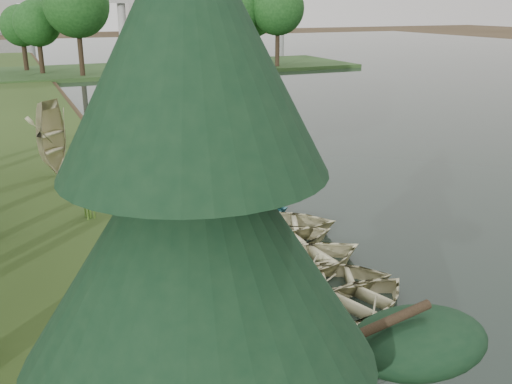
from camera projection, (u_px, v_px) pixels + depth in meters
name	position (u px, v px, depth m)	size (l,w,h in m)	color
ground	(248.00, 248.00, 18.05)	(300.00, 300.00, 0.00)	#3D2F1D
water	(488.00, 97.00, 46.90)	(130.00, 200.00, 0.05)	black
boardwalk	(200.00, 252.00, 17.39)	(1.60, 16.00, 0.30)	#332014
peninsula	(140.00, 70.00, 64.47)	(50.00, 14.00, 0.45)	#2A4820
far_trees	(106.00, 12.00, 61.24)	(45.60, 5.60, 8.80)	black
bridge	(86.00, 5.00, 124.76)	(95.90, 4.00, 8.60)	#A5A5A0
rowboat_0	(391.00, 336.00, 12.62)	(2.17, 3.04, 0.63)	#BCB788
rowboat_1	(361.00, 299.00, 14.13)	(2.39, 3.35, 0.69)	#BCB788
rowboat_2	(331.00, 276.00, 15.33)	(2.38, 3.33, 0.69)	#BCB788
rowboat_3	(307.00, 258.00, 16.29)	(2.74, 3.83, 0.79)	#BCB788
rowboat_4	(279.00, 238.00, 17.70)	(2.66, 3.72, 0.77)	#BCB788
rowboat_5	(276.00, 222.00, 18.90)	(2.87, 4.01, 0.83)	#BCB788
rowboat_6	(248.00, 214.00, 19.89)	(2.28, 3.20, 0.66)	#2A6E75
rowboat_7	(234.00, 198.00, 21.30)	(2.60, 3.64, 0.75)	#BCB788
stored_rowboat	(56.00, 168.00, 24.40)	(2.34, 3.28, 0.68)	#BCB788
pine_tree	(200.00, 309.00, 4.62)	(3.80, 3.80, 7.77)	black
reeds_0	(203.00, 287.00, 13.97)	(0.60, 0.60, 0.88)	#3F661E
reeds_1	(89.00, 204.00, 19.60)	(0.60, 0.60, 0.97)	#3F661E
reeds_2	(140.00, 202.00, 19.91)	(0.60, 0.60, 0.92)	#3F661E
reeds_3	(123.00, 178.00, 22.32)	(0.60, 0.60, 1.13)	#3F661E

